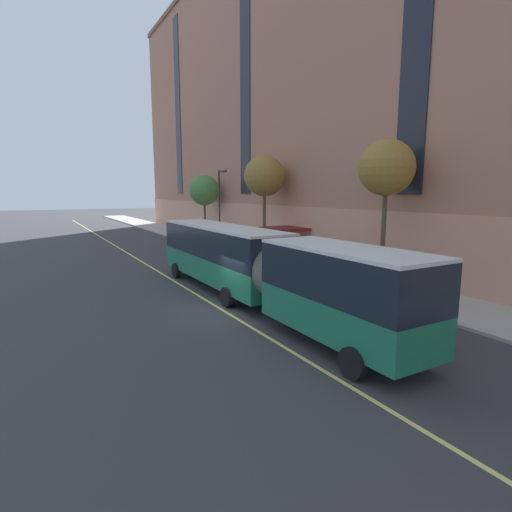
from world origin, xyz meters
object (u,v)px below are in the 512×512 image
street_lamp (220,202)px  fire_hydrant (286,264)px  parked_car_darkgray_1 (194,241)px  parked_car_red_0 (387,299)px  street_tree_far_uptown (264,176)px  city_bus (253,263)px  street_tree_mid_block (386,168)px  parked_car_darkgray_2 (284,268)px  street_tree_far_downtown (204,191)px

street_lamp → fire_hydrant: bearing=-90.5°
parked_car_darkgray_1 → fire_hydrant: bearing=-83.4°
parked_car_red_0 → street_tree_far_uptown: (3.96, 17.62, 6.18)m
city_bus → parked_car_red_0: bearing=-45.2°
parked_car_red_0 → street_tree_mid_block: size_ratio=0.55×
parked_car_red_0 → parked_car_darkgray_2: 8.75m
street_lamp → fire_hydrant: size_ratio=10.41×
fire_hydrant → city_bus: bearing=-134.1°
parked_car_red_0 → parked_car_darkgray_1: 24.95m
city_bus → street_tree_mid_block: street_tree_mid_block is taller
parked_car_darkgray_1 → parked_car_red_0: bearing=-90.4°
city_bus → street_lamp: street_lamp is taller
parked_car_red_0 → street_tree_far_downtown: (3.96, 31.16, 5.02)m
parked_car_red_0 → parked_car_darkgray_1: same height
city_bus → parked_car_red_0: size_ratio=4.32×
parked_car_darkgray_2 → street_tree_mid_block: street_tree_mid_block is taller
parked_car_darkgray_2 → fire_hydrant: bearing=54.6°
parked_car_red_0 → fire_hydrant: bearing=80.8°
parked_car_red_0 → street_tree_far_uptown: 19.08m
fire_hydrant → parked_car_red_0: bearing=-99.2°
fire_hydrant → street_tree_mid_block: bearing=-72.5°
parked_car_darkgray_1 → street_tree_far_downtown: (3.79, 6.21, 5.02)m
street_tree_far_downtown → street_tree_mid_block: bearing=-90.0°
street_tree_far_uptown → parked_car_red_0: bearing=-102.7°
parked_car_red_0 → street_tree_mid_block: bearing=45.8°
street_tree_mid_block → street_tree_far_downtown: 27.11m
city_bus → parked_car_red_0: 6.50m
parked_car_darkgray_2 → street_lamp: street_lamp is taller
street_tree_mid_block → city_bus: bearing=177.0°
street_tree_mid_block → street_lamp: bearing=96.5°
city_bus → parked_car_darkgray_2: size_ratio=4.64×
city_bus → parked_car_darkgray_2: (4.69, 4.24, -1.37)m
parked_car_darkgray_1 → street_lamp: 5.06m
street_tree_far_downtown → fire_hydrant: (-2.18, -20.20, -5.31)m
parked_car_darkgray_1 → street_lamp: size_ratio=0.64×
parked_car_darkgray_1 → street_tree_far_downtown: size_ratio=0.64×
parked_car_red_0 → street_tree_mid_block: street_tree_mid_block is taller
city_bus → street_tree_far_downtown: street_tree_far_downtown is taller
parked_car_darkgray_2 → street_tree_far_downtown: size_ratio=0.58×
city_bus → street_tree_far_downtown: 28.20m
parked_car_darkgray_2 → street_tree_far_uptown: (3.75, 8.87, 6.18)m
parked_car_red_0 → parked_car_darkgray_1: size_ratio=0.97×
city_bus → street_tree_mid_block: 9.71m
parked_car_darkgray_1 → parked_car_darkgray_2: size_ratio=1.10×
city_bus → parked_car_red_0: (4.48, -4.51, -1.37)m
city_bus → street_tree_far_uptown: bearing=57.2°
parked_car_darkgray_2 → street_tree_far_uptown: bearing=67.1°
city_bus → parked_car_darkgray_1: 21.01m
street_tree_mid_block → fire_hydrant: street_tree_mid_block is taller
street_tree_far_uptown → fire_hydrant: street_tree_far_uptown is taller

